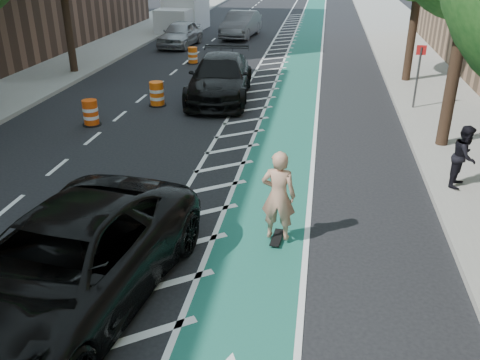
% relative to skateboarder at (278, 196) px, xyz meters
% --- Properties ---
extents(ground, '(120.00, 120.00, 0.00)m').
position_rel_skateboarder_xyz_m(ground, '(-3.37, -1.86, -1.08)').
color(ground, black).
rests_on(ground, ground).
extents(bike_lane, '(2.00, 90.00, 0.01)m').
position_rel_skateboarder_xyz_m(bike_lane, '(-0.37, 8.14, -1.08)').
color(bike_lane, '#195949').
rests_on(bike_lane, ground).
extents(buffer_strip, '(1.40, 90.00, 0.01)m').
position_rel_skateboarder_xyz_m(buffer_strip, '(-1.87, 8.14, -1.08)').
color(buffer_strip, silver).
rests_on(buffer_strip, ground).
extents(sidewalk_right, '(5.00, 90.00, 0.15)m').
position_rel_skateboarder_xyz_m(sidewalk_right, '(6.13, 8.14, -1.01)').
color(sidewalk_right, gray).
rests_on(sidewalk_right, ground).
extents(curb_right, '(0.12, 90.00, 0.16)m').
position_rel_skateboarder_xyz_m(curb_right, '(3.68, 8.14, -1.00)').
color(curb_right, gray).
rests_on(curb_right, ground).
extents(curb_left, '(0.12, 90.00, 0.16)m').
position_rel_skateboarder_xyz_m(curb_left, '(-10.42, 8.14, -1.00)').
color(curb_left, gray).
rests_on(curb_left, ground).
extents(sign_post, '(0.35, 0.08, 2.47)m').
position_rel_skateboarder_xyz_m(sign_post, '(4.23, 10.14, 0.27)').
color(sign_post, '#4C4C4C').
rests_on(sign_post, ground).
extents(skateboard, '(0.27, 0.73, 0.10)m').
position_rel_skateboarder_xyz_m(skateboard, '(0.00, 0.00, -1.01)').
color(skateboard, black).
rests_on(skateboard, ground).
extents(skateboarder, '(0.76, 0.54, 1.98)m').
position_rel_skateboarder_xyz_m(skateboarder, '(0.00, 0.00, 0.00)').
color(skateboarder, tan).
rests_on(skateboarder, skateboard).
extents(suv_near, '(3.69, 6.55, 1.73)m').
position_rel_skateboarder_xyz_m(suv_near, '(-3.37, -2.78, -0.22)').
color(suv_near, black).
rests_on(suv_near, ground).
extents(suv_far, '(2.85, 6.03, 1.70)m').
position_rel_skateboarder_xyz_m(suv_far, '(-3.37, 10.80, -0.23)').
color(suv_far, black).
rests_on(suv_far, ground).
extents(car_silver, '(2.17, 4.62, 1.53)m').
position_rel_skateboarder_xyz_m(car_silver, '(-8.08, 21.90, -0.32)').
color(car_silver, '#9C9CA1').
rests_on(car_silver, ground).
extents(car_grey, '(2.23, 5.26, 1.69)m').
position_rel_skateboarder_xyz_m(car_grey, '(-4.92, 25.91, -0.24)').
color(car_grey, '#59595E').
rests_on(car_grey, ground).
extents(pedestrian, '(0.88, 0.96, 1.61)m').
position_rel_skateboarder_xyz_m(pedestrian, '(4.39, 3.20, -0.13)').
color(pedestrian, black).
rests_on(pedestrian, sidewalk_right).
extents(box_truck, '(2.83, 5.67, 2.29)m').
position_rel_skateboarder_xyz_m(box_truck, '(-9.54, 28.06, -0.03)').
color(box_truck, silver).
rests_on(box_truck, ground).
extents(barrel_a, '(0.66, 0.66, 0.90)m').
position_rel_skateboarder_xyz_m(barrel_a, '(-7.17, 6.66, -0.66)').
color(barrel_a, '#DE460B').
rests_on(barrel_a, ground).
extents(barrel_b, '(0.69, 0.69, 0.94)m').
position_rel_skateboarder_xyz_m(barrel_b, '(-5.61, 9.32, -0.64)').
color(barrel_b, '#ED5B0C').
rests_on(barrel_b, ground).
extents(barrel_c, '(0.62, 0.62, 0.85)m').
position_rel_skateboarder_xyz_m(barrel_c, '(-6.12, 17.14, -0.68)').
color(barrel_c, '#F35F0C').
rests_on(barrel_c, ground).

